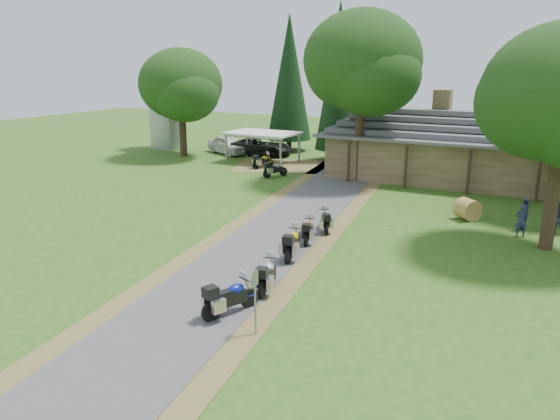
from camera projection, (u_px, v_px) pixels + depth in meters
The scene contains 23 objects.
ground at pixel (216, 286), 20.59m from camera, with size 120.00×120.00×0.00m, color #2A5618.
driveway at pixel (257, 252), 24.23m from camera, with size 46.00×46.00×0.00m, color #414244.
lodge at pixel (480, 146), 37.84m from camera, with size 21.40×9.40×4.90m, color brown, non-canonical shape.
silo at pixel (167, 112), 52.12m from camera, with size 3.41×3.41×6.92m, color gray.
carport at pixel (263, 147), 45.44m from camera, with size 5.72×3.82×2.48m, color white, non-canonical shape.
car_white_sedan at pixel (228, 142), 49.47m from camera, with size 6.17×2.60×2.06m, color silver.
car_dark_suv at pixel (261, 142), 48.59m from camera, with size 6.15×2.62×2.36m, color black.
motorcycle_row_a at pixel (231, 295), 18.10m from camera, with size 1.99×0.65×1.36m, color navy, non-canonical shape.
motorcycle_row_b at pixel (267, 273), 20.06m from camera, with size 1.90×0.62×1.30m, color #B6BABF, non-canonical shape.
motorcycle_row_c at pixel (293, 242), 23.39m from camera, with size 2.04×0.67×1.39m, color #EEB600, non-canonical shape.
motorcycle_row_d at pixel (308, 229), 25.44m from camera, with size 1.77×0.58×1.21m, color #C4500E, non-canonical shape.
motorcycle_row_e at pixel (325, 219), 27.10m from camera, with size 1.72×0.56×1.17m, color black, non-canonical shape.
motorcycle_carport_a at pixel (263, 160), 43.01m from camera, with size 1.80×0.59×1.23m, color #D8D308, non-canonical shape.
motorcycle_carport_b at pixel (275, 168), 39.68m from camera, with size 1.81×0.59×1.24m, color slate, non-canonical shape.
person_a at pixel (522, 217), 26.08m from camera, with size 0.55×0.39×1.92m, color #283251.
person_b at pixel (559, 215), 26.49m from camera, with size 0.55×0.40×1.95m, color #283251.
person_c at pixel (525, 212), 27.13m from camera, with size 0.54×0.39×1.90m, color #283251.
hay_bale at pixel (468, 209), 29.01m from camera, with size 1.13×1.13×1.04m, color #A5773C.
sign_post at pixel (255, 303), 16.64m from camera, with size 0.38×0.06×2.13m, color gray, non-canonical shape.
oak_lodge_left at pixel (361, 85), 36.91m from camera, with size 7.97×7.97×13.25m, color black, non-canonical shape.
oak_silo at pixel (181, 98), 47.19m from camera, with size 7.19×7.19×10.09m, color black, non-canonical shape.
cedar_near at pixel (339, 82), 44.72m from camera, with size 3.72×3.72×12.98m, color black.
cedar_far at pixel (289, 83), 49.91m from camera, with size 4.10×4.10×12.38m, color black.
Camera 1 is at (10.92, -15.85, 8.22)m, focal length 35.00 mm.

